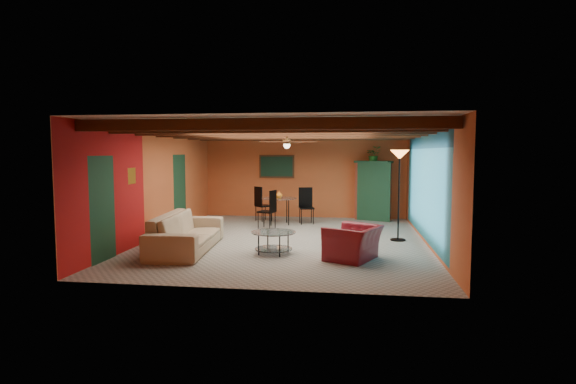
# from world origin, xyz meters

# --- Properties ---
(room) EXTENTS (6.52, 8.01, 2.71)m
(room) POSITION_xyz_m (0.00, 0.11, 2.36)
(room) COLOR gray
(room) RESTS_ON ground
(sofa) EXTENTS (1.28, 2.79, 0.79)m
(sofa) POSITION_xyz_m (-1.99, -1.39, 0.40)
(sofa) COLOR #9C8264
(sofa) RESTS_ON ground
(armchair) EXTENTS (1.26, 1.32, 0.67)m
(armchair) POSITION_xyz_m (1.58, -1.79, 0.34)
(armchair) COLOR maroon
(armchair) RESTS_ON ground
(coffee_table) EXTENTS (1.12, 1.12, 0.48)m
(coffee_table) POSITION_xyz_m (-0.07, -1.49, 0.24)
(coffee_table) COLOR silver
(coffee_table) RESTS_ON ground
(dining_table) EXTENTS (2.52, 2.52, 1.08)m
(dining_table) POSITION_xyz_m (-0.58, 2.41, 0.54)
(dining_table) COLOR white
(dining_table) RESTS_ON ground
(armoire) EXTENTS (1.13, 0.85, 1.79)m
(armoire) POSITION_xyz_m (2.20, 3.70, 0.89)
(armoire) COLOR maroon
(armoire) RESTS_ON ground
(floor_lamp) EXTENTS (0.55, 0.55, 2.18)m
(floor_lamp) POSITION_xyz_m (2.65, 0.35, 1.09)
(floor_lamp) COLOR black
(floor_lamp) RESTS_ON ground
(ceiling_fan) EXTENTS (1.50, 1.50, 0.44)m
(ceiling_fan) POSITION_xyz_m (0.00, 0.00, 2.36)
(ceiling_fan) COLOR #472614
(ceiling_fan) RESTS_ON ceiling
(painting) EXTENTS (1.05, 0.03, 0.65)m
(painting) POSITION_xyz_m (-0.90, 3.96, 1.65)
(painting) COLOR black
(painting) RESTS_ON wall_back
(potted_plant) EXTENTS (0.48, 0.43, 0.50)m
(potted_plant) POSITION_xyz_m (2.20, 3.70, 2.04)
(potted_plant) COLOR #26661E
(potted_plant) RESTS_ON armoire
(vase) EXTENTS (0.21, 0.21, 0.21)m
(vase) POSITION_xyz_m (-0.58, 2.41, 1.18)
(vase) COLOR orange
(vase) RESTS_ON dining_table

